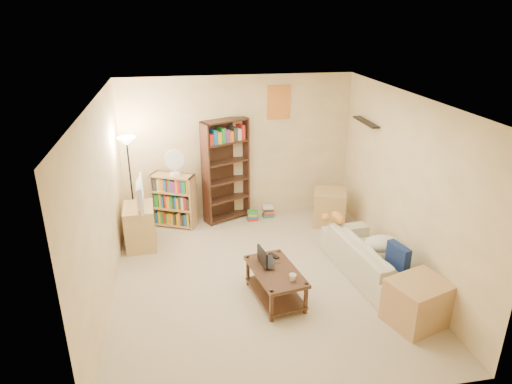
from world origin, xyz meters
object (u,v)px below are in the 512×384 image
at_px(mug, 293,277).
at_px(side_table, 329,207).
at_px(laptop, 272,262).
at_px(coffee_table, 275,280).
at_px(television, 137,194).
at_px(floor_lamp, 128,159).
at_px(short_bookshelf, 174,201).
at_px(tabby_cat, 336,217).
at_px(end_cabinet, 418,302).
at_px(tall_bookshelf, 226,168).
at_px(tv_stand, 140,226).
at_px(sofa, 374,259).
at_px(desk_fan, 174,162).

height_order(mug, side_table, side_table).
height_order(laptop, side_table, side_table).
bearing_deg(coffee_table, television, 125.01).
bearing_deg(laptop, mug, -153.04).
distance_m(laptop, mug, 0.47).
height_order(television, floor_lamp, floor_lamp).
bearing_deg(coffee_table, short_bookshelf, 106.90).
xyz_separation_m(laptop, floor_lamp, (-1.88, 1.94, 0.91)).
bearing_deg(laptop, tabby_cat, -47.95).
xyz_separation_m(tabby_cat, end_cabinet, (0.44, -1.74, -0.35)).
height_order(coffee_table, television, television).
relative_size(television, short_bookshelf, 0.80).
xyz_separation_m(tall_bookshelf, side_table, (1.73, -0.51, -0.65)).
xyz_separation_m(coffee_table, tall_bookshelf, (-0.33, 2.54, 0.68)).
relative_size(tv_stand, floor_lamp, 0.40).
bearing_deg(side_table, tv_stand, -175.29).
height_order(floor_lamp, end_cabinet, floor_lamp).
distance_m(tabby_cat, end_cabinet, 1.82).
distance_m(sofa, end_cabinet, 1.05).
distance_m(tv_stand, tall_bookshelf, 1.76).
relative_size(sofa, laptop, 5.09).
xyz_separation_m(mug, end_cabinet, (1.41, -0.49, -0.19)).
bearing_deg(coffee_table, side_table, 45.03).
distance_m(floor_lamp, end_cabinet, 4.62).
relative_size(tabby_cat, laptop, 1.13).
bearing_deg(tv_stand, mug, -49.49).
xyz_separation_m(sofa, coffee_table, (-1.46, -0.28, 0.00)).
height_order(sofa, end_cabinet, end_cabinet).
relative_size(tv_stand, television, 0.91).
xyz_separation_m(laptop, end_cabinet, (1.57, -0.93, -0.16)).
distance_m(coffee_table, tall_bookshelf, 2.65).
bearing_deg(tv_stand, tall_bookshelf, 24.87).
relative_size(sofa, floor_lamp, 1.16).
bearing_deg(end_cabinet, television, 142.85).
relative_size(sofa, side_table, 3.22).
distance_m(coffee_table, tv_stand, 2.52).
distance_m(short_bookshelf, end_cabinet, 4.25).
bearing_deg(mug, sofa, 22.92).
xyz_separation_m(tall_bookshelf, end_cabinet, (1.89, -3.31, -0.68)).
relative_size(desk_fan, end_cabinet, 0.67).
height_order(television, tall_bookshelf, tall_bookshelf).
bearing_deg(short_bookshelf, laptop, -37.02).
height_order(television, side_table, television).
bearing_deg(floor_lamp, tabby_cat, -20.74).
bearing_deg(tv_stand, side_table, 1.69).
xyz_separation_m(television, tall_bookshelf, (1.46, 0.77, 0.06)).
bearing_deg(floor_lamp, mug, -49.41).
distance_m(tabby_cat, side_table, 1.15).
height_order(laptop, television, television).
relative_size(laptop, desk_fan, 0.87).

